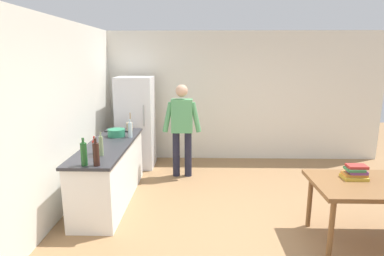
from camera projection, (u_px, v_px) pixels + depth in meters
name	position (u px, v px, depth m)	size (l,w,h in m)	color
ground_plane	(247.00, 227.00, 4.22)	(14.00, 14.00, 0.00)	#936D47
wall_back	(229.00, 97.00, 6.86)	(6.40, 0.12, 2.70)	silver
wall_left	(48.00, 122.00, 4.19)	(0.12, 5.60, 2.70)	silver
kitchen_counter	(110.00, 172.00, 4.95)	(0.64, 2.20, 0.90)	white
refrigerator	(136.00, 123.00, 6.41)	(0.70, 0.67, 1.80)	white
person	(182.00, 125.00, 5.84)	(0.70, 0.22, 1.70)	#1E1E2D
dining_table	(374.00, 189.00, 3.75)	(1.40, 0.90, 0.75)	brown
cooking_pot	(116.00, 133.00, 5.29)	(0.40, 0.28, 0.12)	#2D845B
utensil_jar	(130.00, 126.00, 5.70)	(0.11, 0.11, 0.32)	tan
bottle_wine_green	(84.00, 154.00, 3.85)	(0.08, 0.08, 0.34)	#1E5123
bottle_sauce_red	(95.00, 147.00, 4.33)	(0.06, 0.06, 0.24)	#B22319
bottle_vinegar_tall	(101.00, 146.00, 4.24)	(0.06, 0.06, 0.32)	gray
bottle_wine_dark	(96.00, 154.00, 3.84)	(0.08, 0.08, 0.34)	black
bottle_water_clear	(130.00, 130.00, 5.21)	(0.07, 0.07, 0.30)	silver
book_stack	(355.00, 173.00, 3.85)	(0.28, 0.20, 0.17)	gold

